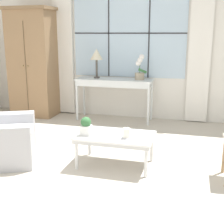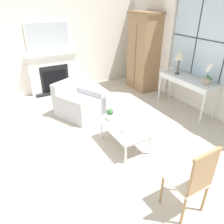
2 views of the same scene
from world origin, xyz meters
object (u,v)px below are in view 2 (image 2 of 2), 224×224
object	(u,v)px
fireplace	(53,70)
table_lamp	(180,56)
potted_plant_small	(110,114)
potted_orchid	(208,76)
coffee_table	(124,129)
armoire	(144,52)
armchair_upholstered	(79,104)
console_table	(187,81)
side_chair_wooden	(194,178)
pillar_candle	(125,130)

from	to	relation	value
fireplace	table_lamp	bearing A→B (deg)	46.26
potted_plant_small	fireplace	bearing A→B (deg)	-175.15
potted_orchid	coffee_table	xyz separation A→B (m)	(0.08, -2.14, -0.63)
armoire	armchair_upholstered	distance (m)	2.56
armoire	console_table	distance (m)	1.72
console_table	potted_plant_small	world-z (taller)	console_table
potted_orchid	armchair_upholstered	world-z (taller)	potted_orchid
potted_orchid	side_chair_wooden	size ratio (longest dim) A/B	0.45
table_lamp	console_table	bearing A→B (deg)	-0.32
side_chair_wooden	coffee_table	size ratio (longest dim) A/B	1.07
console_table	potted_orchid	size ratio (longest dim) A/B	3.13
side_chair_wooden	coffee_table	world-z (taller)	side_chair_wooden
console_table	pillar_candle	bearing A→B (deg)	-71.69
armoire	console_table	xyz separation A→B (m)	(1.69, 0.04, -0.36)
side_chair_wooden	table_lamp	bearing A→B (deg)	139.56
side_chair_wooden	console_table	bearing A→B (deg)	135.33
fireplace	armoire	distance (m)	2.65
fireplace	potted_orchid	distance (m)	4.06
side_chair_wooden	potted_plant_small	distance (m)	1.98
pillar_candle	potted_orchid	bearing A→B (deg)	96.19
armoire	armchair_upholstered	xyz separation A→B (m)	(0.68, -2.33, -0.81)
fireplace	potted_plant_small	bearing A→B (deg)	4.85
fireplace	coffee_table	bearing A→B (deg)	6.09
table_lamp	coffee_table	bearing A→B (deg)	-66.50
console_table	side_chair_wooden	xyz separation A→B (m)	(2.19, -2.17, -0.13)
potted_plant_small	console_table	bearing A→B (deg)	95.46
table_lamp	pillar_candle	xyz separation A→B (m)	(1.08, -2.20, -0.78)
armoire	potted_orchid	size ratio (longest dim) A/B	4.55
pillar_candle	console_table	bearing A→B (deg)	108.31
console_table	potted_orchid	world-z (taller)	potted_orchid
fireplace	potted_orchid	xyz separation A→B (m)	(3.19, 2.49, 0.35)
armoire	table_lamp	bearing A→B (deg)	1.87
fireplace	potted_plant_small	world-z (taller)	fireplace
potted_orchid	pillar_candle	world-z (taller)	potted_orchid
armoire	potted_plant_small	size ratio (longest dim) A/B	9.19
potted_orchid	armoire	bearing A→B (deg)	-178.03
fireplace	potted_plant_small	distance (m)	2.93
armoire	potted_orchid	distance (m)	2.17
fireplace	potted_orchid	size ratio (longest dim) A/B	4.11
armoire	potted_plant_small	world-z (taller)	armoire
console_table	potted_orchid	xyz separation A→B (m)	(0.49, 0.03, 0.28)
side_chair_wooden	armchair_upholstered	bearing A→B (deg)	-176.27
fireplace	armoire	world-z (taller)	armoire
armchair_upholstered	coffee_table	distance (m)	1.59
potted_orchid	pillar_candle	distance (m)	2.31
fireplace	console_table	distance (m)	3.65
pillar_candle	potted_plant_small	bearing A→B (deg)	-179.39
console_table	coffee_table	distance (m)	2.21
armoire	console_table	size ratio (longest dim) A/B	1.46
armoire	console_table	world-z (taller)	armoire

